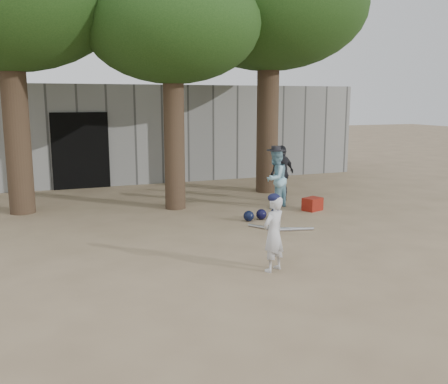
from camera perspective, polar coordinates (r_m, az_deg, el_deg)
name	(u,v)px	position (r m, az deg, el deg)	size (l,w,h in m)	color
ground	(212,264)	(7.95, -1.43, -8.28)	(70.00, 70.00, 0.00)	#937C5E
boy_player	(273,234)	(7.55, 5.67, -4.76)	(0.42, 0.28, 1.16)	silver
spectator_blue	(275,179)	(11.91, 5.89, 1.53)	(0.69, 0.54, 1.41)	#88BFD3
spectator_dark	(282,173)	(12.77, 6.65, 2.14)	(0.83, 0.35, 1.42)	black
red_bag	(312,204)	(11.85, 10.08, -1.37)	(0.42, 0.32, 0.30)	maroon
back_building	(109,131)	(17.63, -13.02, 6.83)	(16.00, 5.24, 3.00)	gray
helmet_row	(262,215)	(10.80, 4.35, -2.59)	(0.87, 0.27, 0.23)	black
bat_pile	(280,228)	(10.04, 6.40, -4.16)	(1.12, 0.78, 0.06)	#ACADB3
tree_row	(169,9)	(12.71, -6.36, 20.10)	(11.40, 5.80, 6.69)	brown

